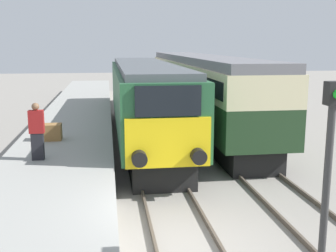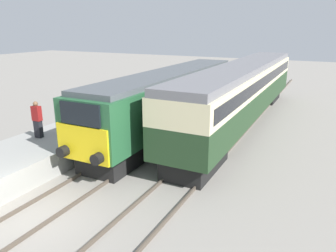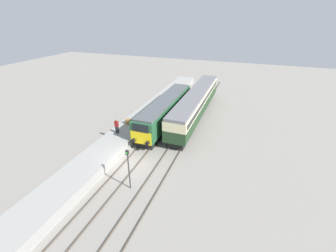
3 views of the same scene
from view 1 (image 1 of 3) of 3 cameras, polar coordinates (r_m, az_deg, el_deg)
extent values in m
plane|color=gray|center=(9.92, 2.56, -16.03)|extent=(120.00, 120.00, 0.00)
cube|color=gray|center=(17.22, -13.37, -2.71)|extent=(3.50, 50.00, 1.02)
cube|color=#4C4238|center=(14.41, -3.99, -6.95)|extent=(0.07, 60.00, 0.14)
cube|color=#4C4238|center=(14.57, 1.68, -6.71)|extent=(0.07, 60.00, 0.14)
cube|color=#4C4238|center=(15.02, 9.13, -6.31)|extent=(0.07, 60.00, 0.14)
cube|color=#4C4238|center=(15.50, 14.23, -5.97)|extent=(0.07, 60.00, 0.14)
cube|color=black|center=(14.82, -1.38, -4.68)|extent=(2.03, 4.00, 1.00)
cube|color=black|center=(25.05, -4.23, 1.79)|extent=(2.03, 4.00, 1.00)
cube|color=#235633|center=(19.62, -3.23, 4.29)|extent=(2.70, 15.50, 2.43)
cube|color=yellow|center=(12.07, 0.03, -2.30)|extent=(2.48, 0.10, 1.46)
cube|color=black|center=(11.85, 0.03, 3.41)|extent=(1.89, 0.10, 0.87)
cube|color=#4C5156|center=(19.51, -3.27, 8.18)|extent=(2.38, 14.88, 0.24)
cylinder|color=black|center=(11.87, -3.90, -4.43)|extent=(0.44, 0.35, 0.44)
cylinder|color=black|center=(12.11, 4.16, -4.13)|extent=(0.44, 0.35, 0.44)
cube|color=black|center=(16.34, 10.21, -3.45)|extent=(1.89, 3.60, 0.95)
cube|color=black|center=(31.66, 1.12, 3.70)|extent=(1.89, 3.60, 0.95)
cube|color=#1E381E|center=(23.72, 4.26, 4.13)|extent=(2.70, 20.39, 1.45)
cube|color=beige|center=(23.60, 4.30, 7.26)|extent=(2.71, 20.39, 1.14)
cube|color=black|center=(23.60, 4.30, 7.26)|extent=(2.75, 19.58, 0.63)
cube|color=slate|center=(23.56, 4.33, 9.08)|extent=(2.48, 20.39, 0.36)
cube|color=black|center=(13.48, -17.22, -2.64)|extent=(0.36, 0.24, 0.84)
cube|color=maroon|center=(13.33, -17.41, 0.56)|extent=(0.44, 0.26, 0.70)
sphere|color=brown|center=(13.26, -17.52, 2.53)|extent=(0.23, 0.23, 0.23)
cylinder|color=#333333|center=(7.32, 20.40, -11.42)|extent=(0.12, 0.12, 3.60)
cube|color=black|center=(6.84, 21.51, 4.14)|extent=(0.24, 0.20, 0.36)
cube|color=olive|center=(16.11, -15.46, -0.79)|extent=(0.70, 0.56, 0.60)
camera|label=2|loc=(10.42, 70.12, 12.76)|focal=35.00mm
camera|label=3|loc=(16.86, 120.14, 28.99)|focal=24.00mm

